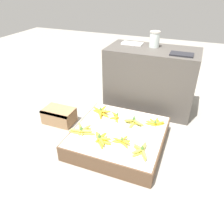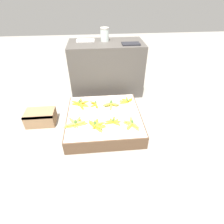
{
  "view_description": "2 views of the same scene",
  "coord_description": "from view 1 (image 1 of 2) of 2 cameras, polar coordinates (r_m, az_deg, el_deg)",
  "views": [
    {
      "loc": [
        0.62,
        -1.75,
        1.57
      ],
      "look_at": [
        -0.13,
        0.14,
        0.3
      ],
      "focal_mm": 35.0,
      "sensor_mm": 36.0,
      "label": 1
    },
    {
      "loc": [
        -0.06,
        -1.77,
        1.54
      ],
      "look_at": [
        0.1,
        -0.0,
        0.21
      ],
      "focal_mm": 28.0,
      "sensor_mm": 36.0,
      "label": 2
    }
  ],
  "objects": [
    {
      "name": "wooden_crate",
      "position": [
        2.79,
        -13.65,
        -0.95
      ],
      "size": [
        0.38,
        0.25,
        0.18
      ],
      "color": "#997551",
      "rests_on": "ground_plane"
    },
    {
      "name": "banana_bunch_middle_midright",
      "position": [
        2.4,
        5.59,
        -2.57
      ],
      "size": [
        0.23,
        0.14,
        0.12
      ],
      "color": "gold",
      "rests_on": "display_platform"
    },
    {
      "name": "back_vendor_table",
      "position": [
        2.96,
        10.01,
        8.33
      ],
      "size": [
        1.13,
        0.58,
        0.82
      ],
      "color": "#4C4742",
      "rests_on": "ground_plane"
    },
    {
      "name": "banana_bunch_front_right",
      "position": [
        2.04,
        7.58,
        -9.96
      ],
      "size": [
        0.18,
        0.23,
        0.1
      ],
      "color": "gold",
      "rests_on": "display_platform"
    },
    {
      "name": "banana_bunch_middle_left",
      "position": [
        2.57,
        -2.8,
        0.05
      ],
      "size": [
        0.25,
        0.25,
        0.11
      ],
      "color": "gold",
      "rests_on": "display_platform"
    },
    {
      "name": "ground_plane",
      "position": [
        2.43,
        1.71,
        -8.3
      ],
      "size": [
        10.0,
        10.0,
        0.0
      ],
      "primitive_type": "plane",
      "color": "gray"
    },
    {
      "name": "banana_bunch_middle_midleft",
      "position": [
        2.49,
        1.04,
        -1.22
      ],
      "size": [
        0.13,
        0.17,
        0.09
      ],
      "color": "gold",
      "rests_on": "display_platform"
    },
    {
      "name": "glass_jar",
      "position": [
        2.87,
        11.07,
        18.17
      ],
      "size": [
        0.13,
        0.13,
        0.19
      ],
      "color": "silver",
      "rests_on": "back_vendor_table"
    },
    {
      "name": "foam_tray_white",
      "position": [
        2.98,
        5.29,
        17.39
      ],
      "size": [
        0.27,
        0.14,
        0.02
      ],
      "color": "white",
      "rests_on": "back_vendor_table"
    },
    {
      "name": "display_platform",
      "position": [
        2.37,
        1.75,
        -6.65
      ],
      "size": [
        0.94,
        0.93,
        0.18
      ],
      "color": "brown",
      "rests_on": "ground_plane"
    },
    {
      "name": "banana_bunch_front_left",
      "position": [
        2.28,
        -7.83,
        -4.76
      ],
      "size": [
        0.29,
        0.18,
        0.11
      ],
      "color": "#DBCC4C",
      "rests_on": "display_platform"
    },
    {
      "name": "banana_bunch_front_midright",
      "position": [
        2.14,
        2.77,
        -7.58
      ],
      "size": [
        0.2,
        0.16,
        0.08
      ],
      "color": "gold",
      "rests_on": "display_platform"
    },
    {
      "name": "foam_tray_dark",
      "position": [
        2.65,
        17.76,
        14.17
      ],
      "size": [
        0.26,
        0.16,
        0.02
      ],
      "color": "#232328",
      "rests_on": "back_vendor_table"
    },
    {
      "name": "banana_bunch_middle_right",
      "position": [
        2.44,
        11.12,
        -2.7
      ],
      "size": [
        0.22,
        0.14,
        0.09
      ],
      "color": "yellow",
      "rests_on": "display_platform"
    },
    {
      "name": "banana_bunch_front_midleft",
      "position": [
        2.16,
        -2.85,
        -7.05
      ],
      "size": [
        0.22,
        0.23,
        0.12
      ],
      "color": "yellow",
      "rests_on": "display_platform"
    }
  ]
}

